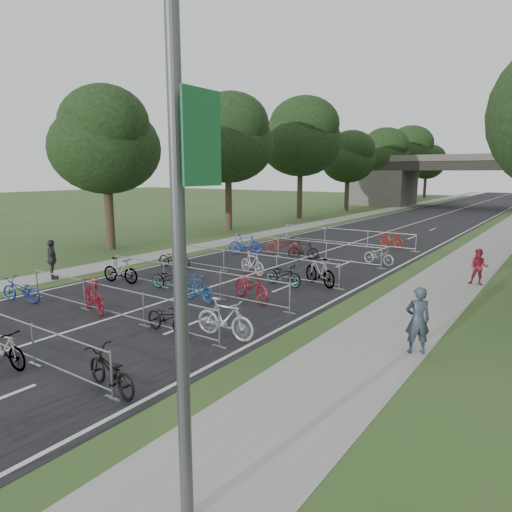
{
  "coord_description": "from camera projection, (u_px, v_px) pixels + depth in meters",
  "views": [
    {
      "loc": [
        12.33,
        -2.08,
        4.81
      ],
      "look_at": [
        0.82,
        14.39,
        1.1
      ],
      "focal_mm": 32.0,
      "sensor_mm": 36.0,
      "label": 1
    }
  ],
  "objects": [
    {
      "name": "road",
      "position": [
        436.0,
        217.0,
        49.79
      ],
      "size": [
        11.0,
        140.0,
        0.01
      ],
      "primitive_type": "cube",
      "color": "black",
      "rests_on": "ground"
    },
    {
      "name": "sidewalk_left",
      "position": [
        371.0,
        213.0,
        54.01
      ],
      "size": [
        2.0,
        140.0,
        0.01
      ],
      "primitive_type": "cube",
      "color": "gray",
      "rests_on": "ground"
    },
    {
      "name": "lane_markings",
      "position": [
        436.0,
        217.0,
        49.79
      ],
      "size": [
        0.12,
        140.0,
        0.0
      ],
      "primitive_type": "cube",
      "color": "silver",
      "rests_on": "ground"
    },
    {
      "name": "overpass_bridge",
      "position": [
        467.0,
        182.0,
        61.23
      ],
      "size": [
        31.0,
        8.0,
        7.05
      ],
      "color": "#4D4C45",
      "rests_on": "ground"
    },
    {
      "name": "lamppost",
      "position": [
        180.0,
        216.0,
        5.63
      ],
      "size": [
        0.61,
        0.65,
        8.21
      ],
      "color": "#4C4C51",
      "rests_on": "ground"
    },
    {
      "name": "tree_left_0",
      "position": [
        105.0,
        144.0,
        27.57
      ],
      "size": [
        6.72,
        6.72,
        10.25
      ],
      "color": "#33261C",
      "rests_on": "ground"
    },
    {
      "name": "tree_left_1",
      "position": [
        228.0,
        141.0,
        37.09
      ],
      "size": [
        7.56,
        7.56,
        11.53
      ],
      "color": "#33261C",
      "rests_on": "ground"
    },
    {
      "name": "tree_left_2",
      "position": [
        301.0,
        139.0,
        46.62
      ],
      "size": [
        8.4,
        8.4,
        12.81
      ],
      "color": "#33261C",
      "rests_on": "ground"
    },
    {
      "name": "tree_left_3",
      "position": [
        349.0,
        158.0,
        56.58
      ],
      "size": [
        6.72,
        6.72,
        10.25
      ],
      "color": "#33261C",
      "rests_on": "ground"
    },
    {
      "name": "tree_left_4",
      "position": [
        383.0,
        154.0,
        66.1
      ],
      "size": [
        7.56,
        7.56,
        11.53
      ],
      "color": "#33261C",
      "rests_on": "ground"
    },
    {
      "name": "tree_left_5",
      "position": [
        408.0,
        152.0,
        75.63
      ],
      "size": [
        8.4,
        8.4,
        12.81
      ],
      "color": "#33261C",
      "rests_on": "ground"
    },
    {
      "name": "tree_left_6",
      "position": [
        427.0,
        163.0,
        85.59
      ],
      "size": [
        6.72,
        6.72,
        10.25
      ],
      "color": "#33261C",
      "rests_on": "ground"
    },
    {
      "name": "barrier_row_1",
      "position": [
        2.0,
        333.0,
        12.3
      ],
      "size": [
        9.7,
        0.08,
        1.1
      ],
      "color": "#929499",
      "rests_on": "ground"
    },
    {
      "name": "barrier_row_2",
      "position": [
        113.0,
        302.0,
        15.2
      ],
      "size": [
        9.7,
        0.08,
        1.1
      ],
      "color": "#929499",
      "rests_on": "ground"
    },
    {
      "name": "barrier_row_3",
      "position": [
        191.0,
        280.0,
        18.26
      ],
      "size": [
        9.7,
        0.08,
        1.1
      ],
      "color": "#929499",
      "rests_on": "ground"
    },
    {
      "name": "barrier_row_4",
      "position": [
        249.0,
        264.0,
        21.48
      ],
      "size": [
        9.7,
        0.08,
        1.1
      ],
      "color": "#929499",
      "rests_on": "ground"
    },
    {
      "name": "barrier_row_5",
      "position": [
        301.0,
        249.0,
        25.51
      ],
      "size": [
        9.7,
        0.08,
        1.1
      ],
      "color": "#929499",
      "rests_on": "ground"
    },
    {
      "name": "barrier_row_6",
      "position": [
        346.0,
        237.0,
        30.35
      ],
      "size": [
        9.7,
        0.08,
        1.1
      ],
      "color": "#929499",
      "rests_on": "ground"
    },
    {
      "name": "bike_6",
      "position": [
        3.0,
        349.0,
        11.29
      ],
      "size": [
        1.72,
        0.66,
        1.01
      ],
      "primitive_type": "imported",
      "rotation": [
        0.0,
        0.0,
        1.68
      ],
      "color": "#929499",
      "rests_on": "ground"
    },
    {
      "name": "bike_7",
      "position": [
        110.0,
        371.0,
        10.05
      ],
      "size": [
        1.91,
        0.9,
        0.97
      ],
      "primitive_type": "imported",
      "rotation": [
        0.0,
        0.0,
        4.57
      ],
      "color": "black",
      "rests_on": "ground"
    },
    {
      "name": "bike_8",
      "position": [
        21.0,
        290.0,
        16.99
      ],
      "size": [
        1.89,
        1.06,
        0.94
      ],
      "primitive_type": "imported",
      "rotation": [
        0.0,
        0.0,
        4.97
      ],
      "color": "navy",
      "rests_on": "ground"
    },
    {
      "name": "bike_9",
      "position": [
        94.0,
        296.0,
        15.77
      ],
      "size": [
        2.04,
        1.14,
        1.18
      ],
      "primitive_type": "imported",
      "rotation": [
        0.0,
        0.0,
        4.39
      ],
      "color": "maroon",
      "rests_on": "ground"
    },
    {
      "name": "bike_10",
      "position": [
        167.0,
        318.0,
        13.71
      ],
      "size": [
        1.85,
        0.8,
        0.95
      ],
      "primitive_type": "imported",
      "rotation": [
        0.0,
        0.0,
        1.47
      ],
      "color": "black",
      "rests_on": "ground"
    },
    {
      "name": "bike_11",
      "position": [
        225.0,
        319.0,
        13.27
      ],
      "size": [
        2.01,
        0.68,
        1.19
      ],
      "primitive_type": "imported",
      "rotation": [
        0.0,
        0.0,
        1.63
      ],
      "color": "#AAABB2",
      "rests_on": "ground"
    },
    {
      "name": "bike_12",
      "position": [
        120.0,
        271.0,
        19.92
      ],
      "size": [
        1.93,
        0.84,
        1.12
      ],
      "primitive_type": "imported",
      "rotation": [
        0.0,
        0.0,
        1.74
      ],
      "color": "#929499",
      "rests_on": "ground"
    },
    {
      "name": "bike_13",
      "position": [
        170.0,
        279.0,
        18.94
      ],
      "size": [
        1.77,
        0.96,
        0.88
      ],
      "primitive_type": "imported",
      "rotation": [
        0.0,
        0.0,
        1.8
      ],
      "color": "#929499",
      "rests_on": "ground"
    },
    {
      "name": "bike_14",
      "position": [
        198.0,
        288.0,
        17.06
      ],
      "size": [
        1.77,
        0.71,
        1.03
      ],
      "primitive_type": "imported",
      "rotation": [
        0.0,
        0.0,
        4.58
      ],
      "color": "navy",
      "rests_on": "ground"
    },
    {
      "name": "bike_15",
      "position": [
        251.0,
        286.0,
        17.22
      ],
      "size": [
        2.28,
        1.45,
        1.13
      ],
      "primitive_type": "imported",
      "rotation": [
        0.0,
        0.0,
        1.22
      ],
      "color": "maroon",
      "rests_on": "ground"
    },
    {
      "name": "bike_16",
      "position": [
        174.0,
        259.0,
        23.01
      ],
      "size": [
        1.97,
        0.94,
        0.99
      ],
      "primitive_type": "imported",
      "rotation": [
        0.0,
        0.0,
        1.72
      ],
      "color": "black",
      "rests_on": "ground"
    },
    {
      "name": "bike_17",
      "position": [
        252.0,
        263.0,
        21.63
      ],
      "size": [
        1.86,
        1.05,
        1.07
      ],
      "primitive_type": "imported",
      "rotation": [
        0.0,
        0.0,
        1.25
      ],
      "color": "#ADAEB5",
      "rests_on": "ground"
    },
    {
      "name": "bike_18",
      "position": [
        283.0,
        275.0,
        19.47
      ],
      "size": [
        1.91,
        0.84,
        0.97
      ],
      "primitive_type": "imported",
      "rotation": [
        0.0,
        0.0,
        1.46
      ],
      "color": "#929499",
      "rests_on": "ground"
    },
    {
      "name": "bike_19",
      "position": [
        320.0,
        272.0,
        19.47
      ],
      "size": [
        2.09,
        1.44,
        1.23
      ],
      "primitive_type": "imported",
      "rotation": [
        0.0,
        0.0,
        4.25
      ],
      "color": "#929499",
      "rests_on": "ground"
    },
    {
      "name": "bike_20",
      "position": [
        245.0,
        244.0,
        26.97
      ],
      "size": [
        1.97,
        1.53,
        1.19
      ],
      "primitive_type": "imported",
      "rotation": [
        0.0,
        0.0,
        2.13
      ],
      "color": "#1C339C",
      "rests_on": "ground"
    },
    {
      "name": "bike_21",
      "position": [
        284.0,
        245.0,
        26.78
      ],
      "size": [
        2.29,
        1.27,
        1.14
      ],
      "primitive_type": "imported",
      "rotation": [
        0.0,
        0.0,
        1.82
      ],
      "color": "maroon",
      "rests_on": "ground"
    },
    {
      "name": "bike_22",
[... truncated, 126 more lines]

